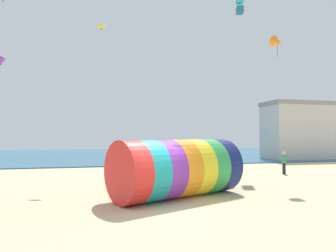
{
  "coord_description": "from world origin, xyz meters",
  "views": [
    {
      "loc": [
        -2.63,
        -11.42,
        2.89
      ],
      "look_at": [
        1.11,
        4.35,
        3.44
      ],
      "focal_mm": 32.0,
      "sensor_mm": 36.0,
      "label": 1
    }
  ],
  "objects": [
    {
      "name": "ground_plane",
      "position": [
        0.0,
        0.0,
        0.0
      ],
      "size": [
        120.0,
        120.0,
        0.0
      ],
      "primitive_type": "plane",
      "color": "#CCBA8C"
    },
    {
      "name": "sea",
      "position": [
        0.0,
        37.11,
        0.05
      ],
      "size": [
        120.0,
        40.0,
        0.1
      ],
      "primitive_type": "cube",
      "color": "#236084",
      "rests_on": "ground"
    },
    {
      "name": "giant_inflatable_tube",
      "position": [
        1.13,
        2.36,
        1.36
      ],
      "size": [
        6.86,
        5.04,
        2.72
      ],
      "color": "red",
      "rests_on": "ground"
    },
    {
      "name": "kite_handler",
      "position": [
        5.03,
        4.88,
        0.89
      ],
      "size": [
        0.39,
        0.28,
        1.74
      ],
      "color": "#726651",
      "rests_on": "ground"
    },
    {
      "name": "kite_purple_parafoil",
      "position": [
        -8.46,
        8.77,
        7.62
      ],
      "size": [
        0.92,
        1.12,
        0.57
      ],
      "color": "purple"
    },
    {
      "name": "kite_cyan_box",
      "position": [
        9.73,
        12.81,
        14.66
      ],
      "size": [
        0.71,
        0.71,
        1.69
      ],
      "color": "#2DB2C6"
    },
    {
      "name": "kite_yellow_parafoil",
      "position": [
        -2.39,
        9.55,
        10.51
      ],
      "size": [
        0.74,
        0.52,
        0.38
      ],
      "color": "yellow"
    },
    {
      "name": "kite_orange_delta",
      "position": [
        8.82,
        5.79,
        9.05
      ],
      "size": [
        0.97,
        1.15,
        1.5
      ],
      "color": "orange"
    },
    {
      "name": "bystander_near_water",
      "position": [
        1.85,
        7.77,
        0.9
      ],
      "size": [
        0.3,
        0.4,
        1.76
      ],
      "color": "#383D56",
      "rests_on": "ground"
    },
    {
      "name": "bystander_mid_beach",
      "position": [
        11.26,
        8.79,
        0.87
      ],
      "size": [
        0.31,
        0.4,
        1.7
      ],
      "color": "black",
      "rests_on": "ground"
    },
    {
      "name": "promenade_building",
      "position": [
        23.76,
        21.18,
        3.58
      ],
      "size": [
        12.29,
        4.45,
        7.15
      ],
      "color": "beige",
      "rests_on": "ground"
    }
  ]
}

